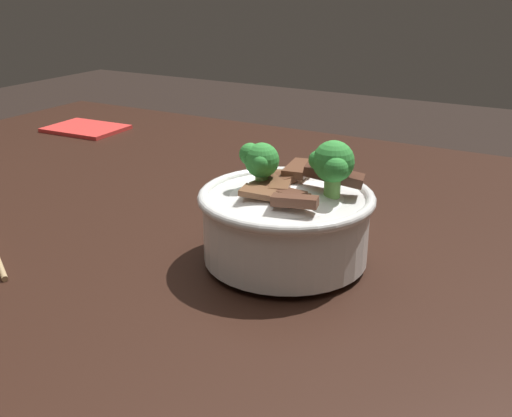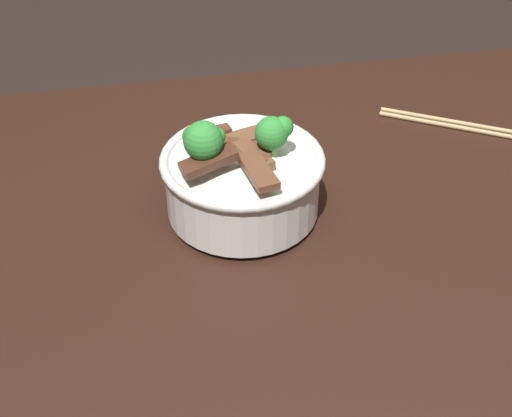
{
  "view_description": "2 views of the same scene",
  "coord_description": "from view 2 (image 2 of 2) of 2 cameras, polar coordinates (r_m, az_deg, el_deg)",
  "views": [
    {
      "loc": [
        -0.45,
        0.69,
        1.12
      ],
      "look_at": [
        -0.13,
        0.12,
        0.86
      ],
      "focal_mm": 42.38,
      "sensor_mm": 36.0,
      "label": 1
    },
    {
      "loc": [
        -0.29,
        -0.62,
        1.4
      ],
      "look_at": [
        -0.16,
        0.07,
        0.84
      ],
      "focal_mm": 52.45,
      "sensor_mm": 36.0,
      "label": 2
    }
  ],
  "objects": [
    {
      "name": "rice_bowl",
      "position": [
        0.92,
        -1.08,
        2.53
      ],
      "size": [
        0.2,
        0.2,
        0.15
      ],
      "color": "white",
      "rests_on": "dining_table"
    },
    {
      "name": "dining_table",
      "position": [
        0.98,
        9.98,
        -7.91
      ],
      "size": [
        1.5,
        0.97,
        0.8
      ],
      "color": "black",
      "rests_on": "ground"
    },
    {
      "name": "chopsticks_pair",
      "position": [
        1.16,
        15.07,
        6.19
      ],
      "size": [
        0.21,
        0.14,
        0.01
      ],
      "color": "tan",
      "rests_on": "dining_table"
    }
  ]
}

